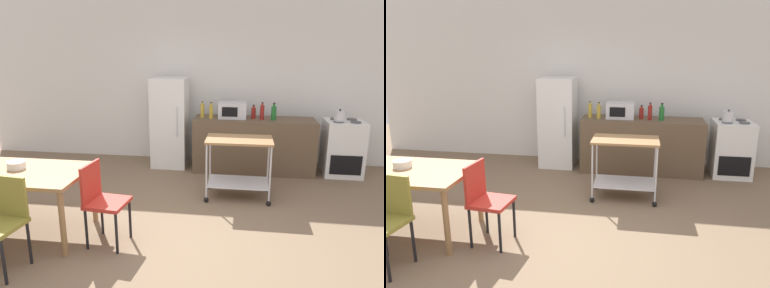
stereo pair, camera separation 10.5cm
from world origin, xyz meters
The scene contains 17 objects.
ground_plane centered at (0.00, 0.00, 0.00)m, with size 12.00×12.00×0.00m, color brown.
back_wall centered at (0.00, 3.20, 1.45)m, with size 8.40×0.12×2.90m, color silver.
kitchen_counter centered at (0.90, 2.60, 0.45)m, with size 2.00×0.64×0.90m, color brown.
dining_table centered at (-1.70, -0.02, 0.67)m, with size 1.50×0.90×0.75m.
chair_olive centered at (-1.45, -0.67, 0.52)m, with size 0.44×0.44×0.89m.
chair_red centered at (-0.72, -0.09, 0.52)m, with size 0.44×0.44×0.89m.
stove_oven centered at (2.35, 2.62, 0.45)m, with size 0.60×0.61×0.92m.
refrigerator centered at (-0.55, 2.70, 0.78)m, with size 0.60×0.63×1.55m.
kitchen_cart centered at (0.68, 1.39, 0.57)m, with size 0.91×0.57×0.85m.
bottle_soda centered at (0.03, 2.57, 1.02)m, with size 0.06×0.06×0.28m.
bottle_hot_sauce centered at (0.18, 2.52, 1.02)m, with size 0.07×0.07×0.27m.
microwave centered at (0.53, 2.63, 1.03)m, with size 0.46×0.35×0.26m.
bottle_soy_sauce centered at (0.88, 2.62, 1.00)m, with size 0.07×0.07×0.23m.
bottle_wine centered at (1.02, 2.55, 1.02)m, with size 0.07×0.07×0.29m.
bottle_olive_oil centered at (1.21, 2.54, 1.02)m, with size 0.08×0.08×0.28m.
fruit_bowl centered at (-1.75, 0.05, 0.79)m, with size 0.20×0.20×0.08m, color white.
kettle centered at (2.23, 2.52, 1.00)m, with size 0.24×0.17×0.19m.
Camera 1 is at (0.75, -3.53, 2.07)m, focal length 34.57 mm.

